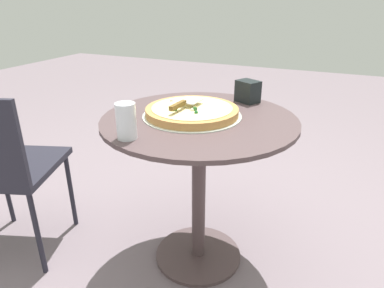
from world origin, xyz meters
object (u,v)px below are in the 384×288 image
pizza_on_tray (192,112)px  drinking_cup (126,121)px  patio_table (199,158)px  napkin_dispenser (248,91)px  pizza_server (184,103)px

pizza_on_tray → drinking_cup: (-0.32, 0.11, 0.05)m
patio_table → drinking_cup: drinking_cup is taller
pizza_on_tray → napkin_dispenser: size_ratio=4.11×
pizza_server → drinking_cup: bearing=163.6°
pizza_server → napkin_dispenser: (0.32, -0.18, -0.01)m
patio_table → drinking_cup: (-0.31, 0.15, 0.25)m
pizza_server → pizza_on_tray: bearing=-42.2°
patio_table → pizza_server: pizza_server is taller
napkin_dispenser → pizza_server: bearing=-91.2°
drinking_cup → napkin_dispenser: 0.67m
patio_table → pizza_server: 0.26m
drinking_cup → napkin_dispenser: (0.62, -0.27, -0.01)m
patio_table → napkin_dispenser: size_ratio=8.08×
pizza_on_tray → pizza_server: (-0.03, 0.02, 0.04)m
patio_table → pizza_server: bearing=107.2°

